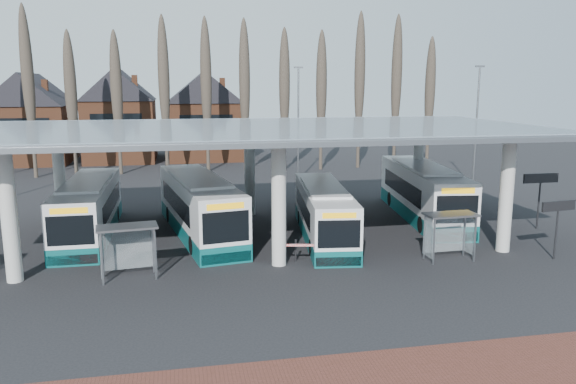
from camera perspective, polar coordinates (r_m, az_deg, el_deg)
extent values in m
plane|color=black|center=(25.29, 0.10, -9.14)|extent=(140.00, 140.00, 0.00)
cylinder|color=silver|center=(27.43, -26.47, -2.18)|extent=(0.70, 0.70, 6.00)
cylinder|color=silver|center=(37.96, -22.20, 1.51)|extent=(0.70, 0.70, 6.00)
cylinder|color=silver|center=(26.81, -0.94, -1.30)|extent=(0.70, 0.70, 6.00)
cylinder|color=silver|center=(37.52, -3.91, 2.20)|extent=(0.70, 0.70, 6.00)
cylinder|color=silver|center=(31.21, 21.30, -0.31)|extent=(0.70, 0.70, 6.00)
cylinder|color=silver|center=(40.77, 13.08, 2.64)|extent=(0.70, 0.70, 6.00)
cube|color=gray|center=(31.73, -2.73, 6.53)|extent=(32.00, 16.00, 0.12)
cube|color=silver|center=(31.72, -2.73, 6.65)|extent=(31.50, 15.50, 0.04)
cone|color=#473D33|center=(57.88, -24.77, 8.53)|extent=(0.36, 0.36, 14.50)
ellipsoid|color=#473D33|center=(57.87, -24.91, 10.24)|extent=(1.10, 1.10, 11.02)
cone|color=#473D33|center=(57.09, -20.82, 8.79)|extent=(0.36, 0.36, 14.50)
ellipsoid|color=#473D33|center=(57.07, -20.94, 10.54)|extent=(1.10, 1.10, 11.02)
cone|color=#473D33|center=(56.57, -16.78, 9.02)|extent=(0.36, 0.36, 14.50)
ellipsoid|color=#473D33|center=(56.55, -16.88, 10.78)|extent=(1.10, 1.10, 11.02)
cone|color=#473D33|center=(56.33, -12.68, 9.21)|extent=(0.36, 0.36, 14.50)
ellipsoid|color=#473D33|center=(56.31, -12.75, 10.98)|extent=(1.10, 1.10, 11.02)
cone|color=#473D33|center=(56.38, -8.56, 9.36)|extent=(0.36, 0.36, 14.50)
ellipsoid|color=#473D33|center=(56.36, -8.61, 11.12)|extent=(1.10, 1.10, 11.02)
cone|color=#473D33|center=(56.70, -4.47, 9.45)|extent=(0.36, 0.36, 14.50)
ellipsoid|color=#473D33|center=(56.69, -4.49, 11.21)|extent=(1.10, 1.10, 11.02)
cone|color=#473D33|center=(57.31, -0.44, 9.50)|extent=(0.36, 0.36, 14.50)
ellipsoid|color=#473D33|center=(57.29, -0.44, 11.24)|extent=(1.10, 1.10, 11.02)
cone|color=#473D33|center=(58.18, 3.49, 9.50)|extent=(0.36, 0.36, 14.50)
ellipsoid|color=#473D33|center=(58.17, 3.51, 11.21)|extent=(1.10, 1.10, 11.02)
cone|color=#473D33|center=(59.31, 7.29, 9.46)|extent=(0.36, 0.36, 14.50)
ellipsoid|color=#473D33|center=(59.30, 7.33, 11.14)|extent=(1.10, 1.10, 11.02)
cone|color=#473D33|center=(60.69, 10.92, 9.38)|extent=(0.36, 0.36, 14.50)
ellipsoid|color=#473D33|center=(60.67, 10.98, 11.03)|extent=(1.10, 1.10, 11.02)
cone|color=#473D33|center=(62.29, 14.38, 9.28)|extent=(0.36, 0.36, 14.50)
ellipsoid|color=#473D33|center=(62.27, 14.46, 10.88)|extent=(1.10, 1.10, 11.02)
cube|color=brown|center=(69.34, -24.45, 5.67)|extent=(8.00, 10.00, 7.00)
pyramid|color=black|center=(69.17, -24.91, 11.45)|extent=(8.30, 10.30, 3.50)
cube|color=brown|center=(67.80, -16.58, 6.10)|extent=(8.00, 10.00, 7.00)
pyramid|color=black|center=(67.62, -16.90, 12.01)|extent=(8.30, 10.30, 3.50)
cube|color=brown|center=(67.57, -8.49, 6.41)|extent=(8.00, 10.00, 7.00)
pyramid|color=black|center=(67.39, -8.66, 12.36)|extent=(8.30, 10.30, 3.50)
cylinder|color=slate|center=(50.56, 1.05, 6.75)|extent=(0.16, 0.16, 10.00)
cube|color=slate|center=(50.45, 1.07, 12.54)|extent=(0.80, 0.15, 0.15)
cylinder|color=slate|center=(49.94, 18.57, 6.14)|extent=(0.16, 0.16, 10.00)
cube|color=slate|center=(49.83, 18.93, 11.99)|extent=(0.80, 0.15, 0.15)
cube|color=white|center=(34.35, -19.60, -1.35)|extent=(2.48, 11.66, 2.72)
cube|color=#0B5355|center=(34.64, -19.46, -3.47)|extent=(2.50, 11.68, 0.87)
cube|color=white|center=(34.09, -19.75, 0.96)|extent=(2.23, 6.99, 0.17)
cube|color=black|center=(34.80, -19.49, -1.03)|extent=(2.52, 8.39, 1.07)
cube|color=black|center=(28.75, -21.24, -3.67)|extent=(2.18, 0.06, 1.46)
cube|color=black|center=(39.98, -18.43, 0.52)|extent=(2.11, 0.06, 1.17)
cube|color=#CE940B|center=(28.54, -21.38, -1.79)|extent=(1.73, 0.05, 0.29)
cube|color=black|center=(29.15, -21.04, -6.44)|extent=(2.35, 0.08, 0.49)
cylinder|color=black|center=(31.31, -22.44, -5.12)|extent=(0.27, 0.93, 0.93)
cylinder|color=black|center=(30.94, -18.35, -5.03)|extent=(0.27, 0.93, 0.93)
cylinder|color=black|center=(38.08, -20.42, -2.22)|extent=(0.27, 0.93, 0.93)
cylinder|color=black|center=(37.77, -17.06, -2.12)|extent=(0.27, 0.93, 0.93)
cube|color=white|center=(33.04, -9.01, -1.14)|extent=(4.65, 12.59, 2.87)
cube|color=#0B5355|center=(33.36, -8.94, -3.47)|extent=(4.68, 12.61, 0.92)
cube|color=white|center=(32.77, -9.09, 1.41)|extent=(3.57, 7.68, 0.18)
cube|color=black|center=(33.51, -9.20, -0.79)|extent=(4.11, 9.19, 1.13)
cube|color=black|center=(27.20, -6.33, -3.57)|extent=(2.28, 0.45, 1.54)
cube|color=black|center=(38.95, -10.88, 0.78)|extent=(2.20, 0.43, 1.23)
cube|color=#CE940B|center=(26.96, -6.38, -1.45)|extent=(1.82, 0.36, 0.31)
cube|color=black|center=(27.63, -6.27, -6.66)|extent=(2.47, 0.50, 0.51)
cylinder|color=black|center=(29.43, -9.62, -5.37)|extent=(0.45, 1.02, 0.99)
cylinder|color=black|center=(29.95, -5.15, -4.97)|extent=(0.45, 1.02, 0.99)
cylinder|color=black|center=(36.59, -11.93, -2.24)|extent=(0.45, 1.02, 0.99)
cylinder|color=black|center=(37.01, -8.30, -1.97)|extent=(0.45, 1.02, 0.99)
cube|color=white|center=(31.98, 3.66, -1.82)|extent=(3.64, 11.09, 2.54)
cube|color=#0B5355|center=(32.27, 3.64, -3.94)|extent=(3.66, 11.11, 0.82)
cube|color=white|center=(31.71, 3.69, 0.50)|extent=(2.87, 6.74, 0.16)
cube|color=black|center=(32.39, 3.56, -1.49)|extent=(3.30, 8.07, 1.00)
cube|color=black|center=(26.75, 5.21, -4.28)|extent=(2.03, 0.31, 1.36)
cube|color=black|center=(37.23, 2.56, 0.15)|extent=(1.96, 0.30, 1.09)
cube|color=#CE940B|center=(26.53, 5.24, -2.39)|extent=(1.61, 0.25, 0.27)
cube|color=black|center=(27.15, 5.15, -7.05)|extent=(2.19, 0.34, 0.45)
cylinder|color=black|center=(28.84, 2.47, -5.69)|extent=(0.36, 0.90, 0.87)
cylinder|color=black|center=(29.14, 6.59, -5.57)|extent=(0.36, 0.90, 0.87)
cylinder|color=black|center=(35.21, 1.26, -2.61)|extent=(0.36, 0.90, 0.87)
cylinder|color=black|center=(35.46, 4.64, -2.55)|extent=(0.36, 0.90, 0.87)
cube|color=white|center=(37.84, 13.56, 0.25)|extent=(4.26, 12.70, 2.91)
cube|color=#0B5355|center=(38.12, 13.47, -1.82)|extent=(4.28, 12.72, 0.93)
cube|color=white|center=(37.60, 13.67, 2.51)|extent=(3.34, 7.72, 0.19)
cube|color=black|center=(38.31, 13.35, 0.55)|extent=(3.84, 9.25, 1.14)
cube|color=black|center=(32.07, 16.80, -1.71)|extent=(2.32, 0.37, 1.56)
cube|color=black|center=(43.71, 11.20, 1.89)|extent=(2.24, 0.36, 1.25)
cube|color=#CE940B|center=(31.87, 16.90, 0.12)|extent=(1.84, 0.29, 0.31)
cube|color=black|center=(32.45, 16.64, -4.39)|extent=(2.50, 0.41, 0.52)
cylinder|color=black|center=(34.09, 13.46, -3.26)|extent=(0.42, 1.03, 1.00)
cylinder|color=black|center=(34.87, 17.24, -3.14)|extent=(0.42, 1.03, 1.00)
cylinder|color=black|center=(41.21, 10.42, -0.70)|extent=(0.42, 1.03, 1.00)
cylinder|color=black|center=(41.86, 13.60, -0.65)|extent=(0.42, 1.03, 1.00)
cube|color=gray|center=(25.86, -18.39, -6.49)|extent=(0.08, 0.08, 2.37)
cube|color=gray|center=(25.93, -13.35, -6.17)|extent=(0.08, 0.08, 2.37)
cube|color=gray|center=(26.86, -18.41, -5.85)|extent=(0.08, 0.08, 2.37)
cube|color=gray|center=(26.93, -13.55, -5.54)|extent=(0.08, 0.08, 2.37)
cube|color=gray|center=(26.05, -16.06, -3.42)|extent=(2.80, 1.65, 0.09)
cube|color=silver|center=(26.90, -15.99, -5.58)|extent=(2.26, 0.33, 1.89)
cube|color=silver|center=(26.34, -18.51, -6.07)|extent=(0.17, 1.04, 1.89)
cube|color=silver|center=(26.42, -13.35, -5.75)|extent=(0.17, 1.04, 1.89)
cube|color=gray|center=(28.18, 14.60, -4.93)|extent=(0.08, 0.08, 2.29)
cube|color=gray|center=(29.24, 18.46, -4.57)|extent=(0.08, 0.08, 2.29)
cube|color=gray|center=(29.05, 13.69, -4.42)|extent=(0.08, 0.08, 2.29)
cube|color=gray|center=(30.07, 17.47, -4.09)|extent=(0.08, 0.08, 2.29)
cube|color=gray|center=(28.83, 16.21, -2.21)|extent=(2.61, 1.36, 0.09)
cube|color=silver|center=(29.57, 15.58, -4.14)|extent=(2.20, 0.10, 1.84)
cube|color=silver|center=(28.58, 14.06, -4.59)|extent=(0.07, 1.01, 1.84)
cube|color=silver|center=(29.67, 18.04, -4.23)|extent=(0.07, 1.01, 1.84)
cylinder|color=black|center=(31.13, 25.60, -3.58)|extent=(0.09, 0.09, 2.92)
cube|color=black|center=(30.86, 25.79, -1.28)|extent=(2.00, 0.39, 0.50)
cylinder|color=black|center=(37.14, 24.13, -0.92)|extent=(0.10, 0.10, 3.33)
cube|color=black|center=(36.89, 24.30, 1.30)|extent=(2.29, 0.15, 0.57)
cube|color=black|center=(27.96, 0.77, -5.94)|extent=(0.08, 0.08, 1.13)
cube|color=red|center=(27.36, 1.00, -5.42)|extent=(2.24, 0.57, 0.10)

